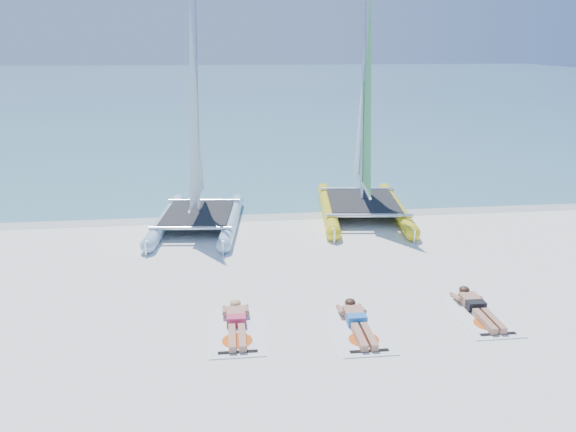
# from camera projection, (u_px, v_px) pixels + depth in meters

# --- Properties ---
(ground) EXTENTS (140.00, 140.00, 0.00)m
(ground) POSITION_uv_depth(u_px,v_px,m) (334.00, 284.00, 12.66)
(ground) COLOR white
(ground) RESTS_ON ground
(sea) EXTENTS (140.00, 115.00, 0.01)m
(sea) POSITION_uv_depth(u_px,v_px,m) (240.00, 83.00, 72.39)
(sea) COLOR #67ADAA
(sea) RESTS_ON ground
(wet_sand_strip) EXTENTS (140.00, 1.40, 0.01)m
(wet_sand_strip) POSITION_uv_depth(u_px,v_px,m) (301.00, 213.00, 17.87)
(wet_sand_strip) COLOR beige
(wet_sand_strip) RESTS_ON ground
(catamaran_blue) EXTENTS (2.86, 5.13, 6.69)m
(catamaran_blue) POSITION_uv_depth(u_px,v_px,m) (196.00, 159.00, 16.06)
(catamaran_blue) COLOR #A3C7D6
(catamaran_blue) RESTS_ON ground
(catamaran_yellow) EXTENTS (3.18, 5.90, 7.36)m
(catamaran_yellow) POSITION_uv_depth(u_px,v_px,m) (363.00, 139.00, 17.49)
(catamaran_yellow) COLOR yellow
(catamaran_yellow) RESTS_ON ground
(towel_a) EXTENTS (1.00, 1.85, 0.02)m
(towel_a) POSITION_uv_depth(u_px,v_px,m) (237.00, 332.00, 10.55)
(towel_a) COLOR white
(towel_a) RESTS_ON ground
(sunbather_a) EXTENTS (0.37, 1.73, 0.26)m
(sunbather_a) POSITION_uv_depth(u_px,v_px,m) (236.00, 322.00, 10.70)
(sunbather_a) COLOR tan
(sunbather_a) RESTS_ON towel_a
(towel_b) EXTENTS (1.00, 1.85, 0.02)m
(towel_b) POSITION_uv_depth(u_px,v_px,m) (359.00, 331.00, 10.59)
(towel_b) COLOR white
(towel_b) RESTS_ON ground
(sunbather_b) EXTENTS (0.37, 1.73, 0.26)m
(sunbather_b) POSITION_uv_depth(u_px,v_px,m) (357.00, 321.00, 10.74)
(sunbather_b) COLOR tan
(sunbather_b) RESTS_ON towel_b
(towel_c) EXTENTS (1.00, 1.85, 0.02)m
(towel_c) POSITION_uv_depth(u_px,v_px,m) (480.00, 316.00, 11.16)
(towel_c) COLOR white
(towel_c) RESTS_ON ground
(sunbather_c) EXTENTS (0.37, 1.73, 0.26)m
(sunbather_c) POSITION_uv_depth(u_px,v_px,m) (477.00, 307.00, 11.31)
(sunbather_c) COLOR tan
(sunbather_c) RESTS_ON towel_c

